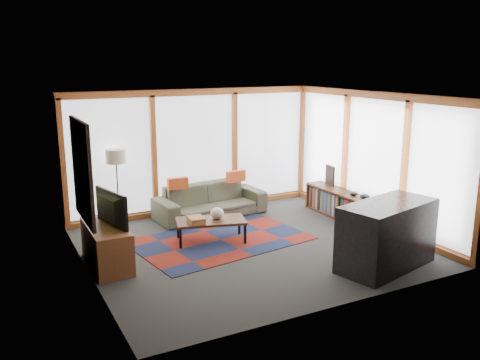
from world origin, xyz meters
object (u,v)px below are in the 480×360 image
sofa (210,201)px  coffee_table (211,231)px  floor_lamp (118,188)px  bar_counter (387,235)px  television (106,209)px  bookshelf (346,206)px  tv_console (107,246)px

sofa → coffee_table: size_ratio=1.89×
floor_lamp → bar_counter: (3.20, -3.94, -0.24)m
coffee_table → television: television is taller
floor_lamp → bookshelf: floor_lamp is taller
tv_console → television: television is taller
coffee_table → bar_counter: bar_counter is taller
bar_counter → coffee_table: bearing=116.7°
floor_lamp → tv_console: size_ratio=1.16×
bar_counter → television: bearing=138.3°
sofa → bookshelf: 2.77m
sofa → television: 3.04m
sofa → floor_lamp: 1.91m
sofa → television: size_ratio=2.40×
television → bar_counter: size_ratio=0.58×
coffee_table → bookshelf: (2.95, -0.09, 0.08)m
coffee_table → bar_counter: size_ratio=0.74×
tv_console → bookshelf: bearing=1.9°
tv_console → television: size_ratio=1.37×
sofa → bar_counter: bearing=-74.8°
bookshelf → bar_counter: bearing=-114.0°
floor_lamp → coffee_table: size_ratio=1.26×
coffee_table → floor_lamp: bearing=127.2°
tv_console → bar_counter: bearing=-28.1°
floor_lamp → bar_counter: bearing=-50.9°
tv_console → coffee_table: bearing=7.3°
bookshelf → tv_console: bearing=-178.1°
bookshelf → television: bearing=-178.0°
coffee_table → television: 2.04m
floor_lamp → bar_counter: size_ratio=0.93×
television → bar_counter: 4.38m
coffee_table → television: size_ratio=1.27×
floor_lamp → bookshelf: size_ratio=0.68×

